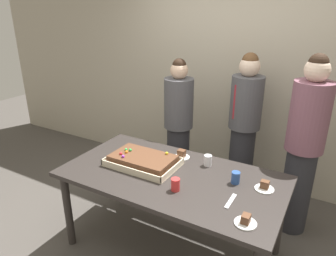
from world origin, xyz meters
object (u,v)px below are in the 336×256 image
(drink_cup_nearest, at_px, (208,160))
(drink_cup_far_end, at_px, (175,185))
(plated_slice_far_left, at_px, (182,155))
(person_striped_tie_right, at_px, (244,127))
(party_table, at_px, (172,183))
(person_green_shirt_behind, at_px, (304,146))
(sheet_cake, at_px, (143,160))
(cake_server_utensil, at_px, (231,201))
(plated_slice_near_right, at_px, (265,187))
(plated_slice_near_left, at_px, (246,221))
(drink_cup_middle, at_px, (236,178))
(person_serving_front, at_px, (178,127))

(drink_cup_nearest, relative_size, drink_cup_far_end, 1.00)
(plated_slice_far_left, distance_m, person_striped_tie_right, 0.90)
(party_table, height_order, person_green_shirt_behind, person_green_shirt_behind)
(sheet_cake, relative_size, cake_server_utensil, 3.15)
(plated_slice_near_right, bearing_deg, plated_slice_near_left, -90.87)
(plated_slice_near_left, height_order, person_striped_tie_right, person_striped_tie_right)
(party_table, xyz_separation_m, sheet_cake, (-0.31, 0.02, 0.13))
(plated_slice_near_right, xyz_separation_m, plated_slice_far_left, (-0.82, 0.17, 0.00))
(drink_cup_nearest, bearing_deg, cake_server_utensil, -49.82)
(sheet_cake, xyz_separation_m, plated_slice_far_left, (0.24, 0.30, -0.02))
(plated_slice_near_left, relative_size, plated_slice_near_right, 1.00)
(party_table, relative_size, plated_slice_near_right, 12.56)
(party_table, height_order, sheet_cake, sheet_cake)
(drink_cup_nearest, bearing_deg, drink_cup_middle, -28.19)
(person_serving_front, height_order, person_green_shirt_behind, person_green_shirt_behind)
(cake_server_utensil, relative_size, person_striped_tie_right, 0.12)
(drink_cup_nearest, xyz_separation_m, person_serving_front, (-0.63, 0.62, -0.00))
(drink_cup_middle, relative_size, drink_cup_far_end, 1.00)
(sheet_cake, distance_m, drink_cup_middle, 0.83)
(drink_cup_middle, relative_size, person_green_shirt_behind, 0.06)
(drink_cup_nearest, relative_size, person_striped_tie_right, 0.06)
(plated_slice_near_left, relative_size, person_green_shirt_behind, 0.08)
(person_striped_tie_right, bearing_deg, plated_slice_far_left, 4.62)
(party_table, relative_size, plated_slice_far_left, 12.56)
(plated_slice_near_right, bearing_deg, drink_cup_far_end, -149.30)
(drink_cup_far_end, bearing_deg, sheet_cake, 154.20)
(sheet_cake, height_order, drink_cup_far_end, sheet_cake)
(plated_slice_far_left, height_order, drink_cup_far_end, drink_cup_far_end)
(plated_slice_near_right, relative_size, person_striped_tie_right, 0.09)
(drink_cup_middle, height_order, person_serving_front, person_serving_front)
(plated_slice_near_left, height_order, plated_slice_far_left, plated_slice_far_left)
(plated_slice_near_left, bearing_deg, drink_cup_far_end, 168.01)
(plated_slice_near_left, relative_size, drink_cup_nearest, 1.50)
(sheet_cake, bearing_deg, person_serving_front, 97.28)
(sheet_cake, relative_size, person_serving_front, 0.39)
(party_table, height_order, cake_server_utensil, cake_server_utensil)
(drink_cup_far_end, bearing_deg, plated_slice_far_left, 112.46)
(drink_cup_nearest, xyz_separation_m, person_green_shirt_behind, (0.72, 0.57, 0.08))
(drink_cup_middle, relative_size, person_serving_front, 0.06)
(plated_slice_far_left, height_order, person_serving_front, person_serving_front)
(plated_slice_far_left, height_order, drink_cup_nearest, drink_cup_nearest)
(drink_cup_middle, bearing_deg, person_serving_front, 139.95)
(drink_cup_nearest, xyz_separation_m, drink_cup_far_end, (-0.06, -0.50, 0.00))
(person_serving_front, bearing_deg, plated_slice_near_right, 49.40)
(plated_slice_near_right, bearing_deg, plated_slice_far_left, 168.50)
(drink_cup_far_end, distance_m, person_serving_front, 1.26)
(plated_slice_near_right, height_order, person_serving_front, person_serving_front)
(cake_server_utensil, height_order, person_green_shirt_behind, person_green_shirt_behind)
(sheet_cake, distance_m, plated_slice_near_left, 1.10)
(drink_cup_far_end, bearing_deg, drink_cup_nearest, 83.19)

